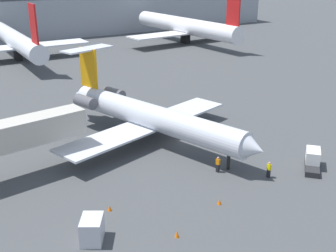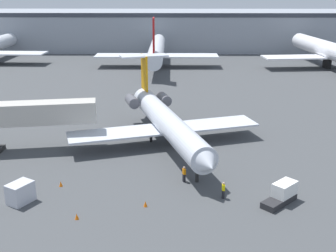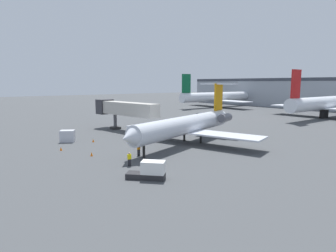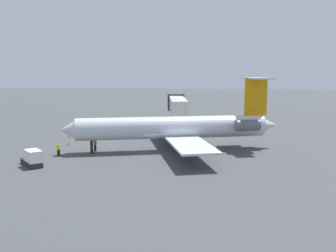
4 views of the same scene
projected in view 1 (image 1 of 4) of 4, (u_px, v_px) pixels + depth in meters
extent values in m
cube|color=#424447|center=(176.00, 146.00, 51.31)|extent=(400.00, 400.00, 0.10)
cylinder|color=silver|center=(154.00, 117.00, 51.04)|extent=(10.39, 24.98, 2.93)
cone|color=silver|center=(253.00, 149.00, 42.64)|extent=(3.31, 2.93, 2.78)
cone|color=silver|center=(82.00, 95.00, 59.50)|extent=(3.15, 3.23, 2.49)
cube|color=silver|center=(183.00, 111.00, 56.60)|extent=(12.07, 7.59, 0.24)
cube|color=silver|center=(106.00, 140.00, 47.56)|extent=(12.07, 7.59, 0.24)
cylinder|color=#595960|center=(114.00, 94.00, 58.56)|extent=(2.39, 3.50, 1.50)
cylinder|color=#595960|center=(85.00, 102.00, 55.28)|extent=(2.39, 3.50, 1.50)
cube|color=orange|center=(89.00, 68.00, 56.88)|extent=(1.19, 3.12, 5.12)
cube|color=silver|center=(87.00, 49.00, 56.00)|extent=(7.21, 4.33, 0.20)
cylinder|color=black|center=(228.00, 162.00, 45.21)|extent=(0.36, 0.36, 1.67)
cylinder|color=black|center=(151.00, 128.00, 54.22)|extent=(0.36, 0.36, 1.67)
cylinder|color=black|center=(132.00, 135.00, 52.00)|extent=(0.36, 0.36, 1.67)
cube|color=#B7B2A8|center=(3.00, 137.00, 41.49)|extent=(16.70, 5.20, 2.60)
cube|color=black|center=(218.00, 168.00, 44.74)|extent=(0.33, 0.38, 0.85)
cube|color=orange|center=(218.00, 162.00, 44.48)|extent=(0.38, 0.46, 0.60)
sphere|color=tan|center=(218.00, 158.00, 44.33)|extent=(0.24, 0.24, 0.24)
cube|color=black|center=(268.00, 173.00, 43.62)|extent=(0.24, 0.32, 0.85)
cube|color=yellow|center=(269.00, 167.00, 43.36)|extent=(0.26, 0.40, 0.60)
sphere|color=tan|center=(269.00, 163.00, 43.21)|extent=(0.24, 0.24, 0.24)
cube|color=#262628|center=(312.00, 167.00, 45.27)|extent=(3.87, 3.77, 0.60)
cube|color=white|center=(313.00, 155.00, 45.65)|extent=(2.71, 2.67, 1.30)
cube|color=silver|center=(92.00, 230.00, 33.63)|extent=(2.55, 2.78, 1.96)
cone|color=orange|center=(220.00, 202.00, 38.86)|extent=(0.36, 0.36, 0.55)
cone|color=orange|center=(177.00, 234.00, 34.28)|extent=(0.36, 0.36, 0.55)
cone|color=orange|center=(110.00, 208.00, 37.90)|extent=(0.36, 0.36, 0.55)
cube|color=#8C939E|center=(8.00, 15.00, 120.78)|extent=(158.94, 24.49, 11.72)
cylinder|color=silver|center=(16.00, 40.00, 92.73)|extent=(3.78, 36.04, 3.65)
cube|color=red|center=(33.00, 24.00, 77.96)|extent=(0.31, 4.00, 7.00)
cube|color=silver|center=(17.00, 47.00, 93.24)|extent=(30.29, 6.11, 0.30)
cube|color=black|center=(18.00, 55.00, 93.81)|extent=(1.20, 2.80, 2.40)
cylinder|color=white|center=(186.00, 26.00, 111.50)|extent=(7.67, 38.07, 4.02)
cube|color=red|center=(233.00, 9.00, 96.75)|extent=(0.69, 4.01, 7.00)
cube|color=white|center=(185.00, 32.00, 112.08)|extent=(32.23, 9.06, 0.30)
cube|color=black|center=(185.00, 39.00, 112.65)|extent=(1.20, 2.80, 2.40)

